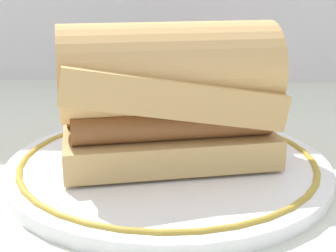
{
  "coord_description": "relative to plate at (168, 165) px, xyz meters",
  "views": [
    {
      "loc": [
        0.03,
        -0.44,
        0.18
      ],
      "look_at": [
        0.01,
        -0.01,
        0.04
      ],
      "focal_mm": 53.1,
      "sensor_mm": 36.0,
      "label": 1
    }
  ],
  "objects": [
    {
      "name": "sausage_sandwich",
      "position": [
        0.0,
        -0.0,
        0.07
      ],
      "size": [
        0.2,
        0.14,
        0.12
      ],
      "rotation": [
        0.0,
        0.0,
        0.22
      ],
      "color": "tan",
      "rests_on": "plate"
    },
    {
      "name": "plate",
      "position": [
        0.0,
        0.0,
        0.0
      ],
      "size": [
        0.29,
        0.29,
        0.01
      ],
      "color": "white",
      "rests_on": "ground_plane"
    },
    {
      "name": "drinking_glass",
      "position": [
        -0.07,
        0.27,
        0.04
      ],
      "size": [
        0.07,
        0.07,
        0.1
      ],
      "color": "silver",
      "rests_on": "ground_plane"
    },
    {
      "name": "ground_plane",
      "position": [
        -0.01,
        0.01,
        -0.01
      ],
      "size": [
        1.5,
        1.5,
        0.0
      ],
      "primitive_type": "plane",
      "color": "silver"
    }
  ]
}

